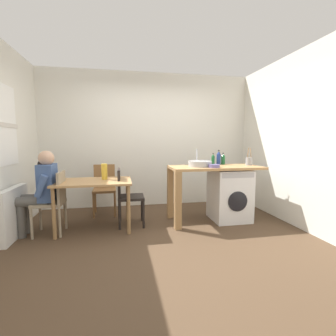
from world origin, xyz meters
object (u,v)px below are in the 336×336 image
object	(u,v)px
bottle_clear_small	(223,159)
vase	(104,172)
chair_spare_by_wall	(105,186)
bottle_squat_brown	(219,158)
chair_opposite	(126,194)
dining_table	(94,187)
chair_person_seat	(54,199)
mixing_bowl	(214,166)
bottle_tall_green	(213,159)
utensil_crock	(249,161)
washing_machine	(229,195)
seated_person	(41,188)

from	to	relation	value
bottle_clear_small	vase	xyz separation A→B (m)	(-2.04, -0.18, -0.15)
chair_spare_by_wall	bottle_squat_brown	bearing A→B (deg)	164.79
vase	chair_opposite	bearing A→B (deg)	-8.56
dining_table	chair_person_seat	world-z (taller)	chair_person_seat
bottle_clear_small	dining_table	bearing A→B (deg)	-172.58
dining_table	mixing_bowl	distance (m)	1.87
chair_opposite	bottle_tall_green	xyz separation A→B (m)	(1.52, 0.24, 0.50)
bottle_clear_small	utensil_crock	xyz separation A→B (m)	(0.38, -0.22, -0.02)
washing_machine	chair_opposite	bearing A→B (deg)	178.83
bottle_squat_brown	chair_spare_by_wall	bearing A→B (deg)	166.12
bottle_clear_small	vase	bearing A→B (deg)	-174.82
seated_person	vase	size ratio (longest dim) A/B	4.93
seated_person	utensil_crock	size ratio (longest dim) A/B	4.01
bottle_squat_brown	vase	bearing A→B (deg)	-174.71
dining_table	chair_person_seat	bearing A→B (deg)	-169.53
bottle_tall_green	mixing_bowl	xyz separation A→B (m)	(-0.17, -0.48, -0.06)
washing_machine	bottle_clear_small	distance (m)	0.64
seated_person	bottle_squat_brown	bearing A→B (deg)	-81.66
seated_person	bottle_squat_brown	distance (m)	2.85
bottle_clear_small	utensil_crock	distance (m)	0.44
chair_spare_by_wall	mixing_bowl	bearing A→B (deg)	149.79
chair_person_seat	mixing_bowl	bearing A→B (deg)	-91.31
chair_opposite	seated_person	distance (m)	1.20
bottle_tall_green	vase	distance (m)	1.87
seated_person	bottle_clear_small	world-z (taller)	seated_person
washing_machine	vase	size ratio (longest dim) A/B	3.53
chair_person_seat	bottle_squat_brown	xyz separation A→B (m)	(2.64, 0.38, 0.53)
utensil_crock	bottle_tall_green	bearing A→B (deg)	157.97
chair_opposite	bottle_tall_green	world-z (taller)	bottle_tall_green
seated_person	bottle_squat_brown	size ratio (longest dim) A/B	4.72
chair_spare_by_wall	bottle_clear_small	distance (m)	2.20
dining_table	washing_machine	xyz separation A→B (m)	(2.20, 0.02, -0.21)
dining_table	vase	distance (m)	0.28
dining_table	utensil_crock	world-z (taller)	utensil_crock
chair_opposite	mixing_bowl	distance (m)	1.44
chair_opposite	vase	xyz separation A→B (m)	(-0.33, 0.05, 0.35)
chair_spare_by_wall	utensil_crock	xyz separation A→B (m)	(2.46, -0.71, 0.48)
bottle_squat_brown	vase	size ratio (longest dim) A/B	1.04
mixing_bowl	vase	size ratio (longest dim) A/B	0.74
washing_machine	bottle_tall_green	size ratio (longest dim) A/B	4.28
chair_opposite	bottle_tall_green	distance (m)	1.62
bottle_clear_small	vase	distance (m)	2.05
seated_person	washing_machine	xyz separation A→B (m)	(2.90, 0.11, -0.24)
seated_person	washing_machine	world-z (taller)	seated_person
bottle_clear_small	utensil_crock	world-z (taller)	utensil_crock
chair_spare_by_wall	washing_machine	xyz separation A→B (m)	(2.10, -0.76, -0.08)
chair_opposite	utensil_crock	bearing A→B (deg)	91.24
bottle_clear_small	mixing_bowl	size ratio (longest dim) A/B	1.14
utensil_crock	bottle_clear_small	bearing A→B (deg)	150.21
washing_machine	vase	distance (m)	2.09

